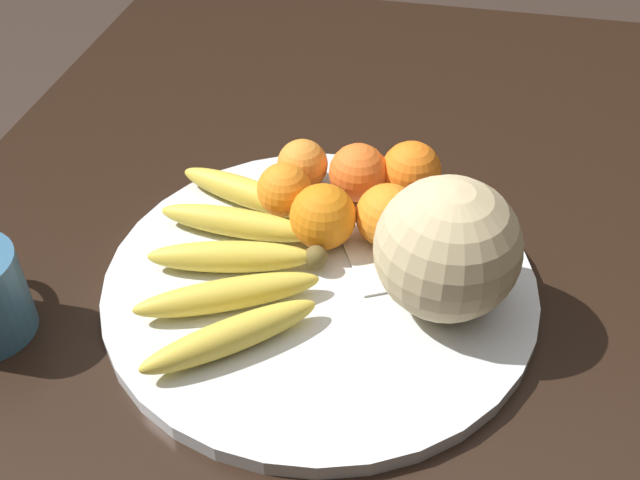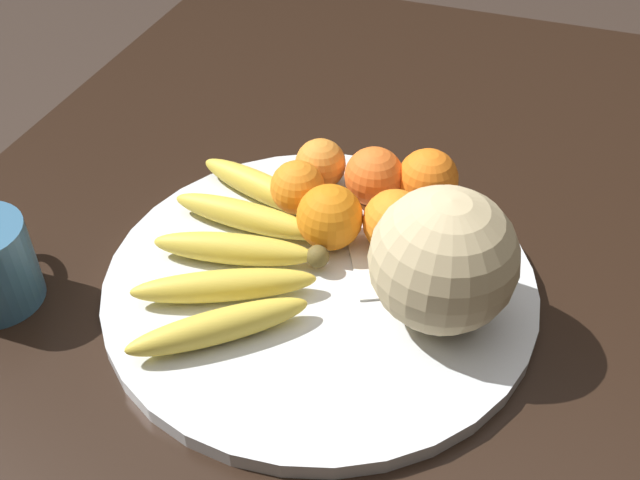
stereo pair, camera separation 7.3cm
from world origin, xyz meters
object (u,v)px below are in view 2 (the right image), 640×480
object	(u,v)px
orange_mid_center	(395,222)
orange_back_right	(374,176)
melon	(443,260)
banana_bunch	(239,250)
orange_front_left	(321,164)
orange_back_left	(330,217)
kitchen_table	(359,317)
fruit_bowl	(320,282)
produce_tag	(371,266)
orange_front_right	(428,179)
orange_top_small	(297,187)

from	to	relation	value
orange_mid_center	orange_back_right	bearing A→B (deg)	31.37
melon	banana_bunch	xyz separation A→B (m)	(0.00, 0.21, -0.05)
orange_front_left	orange_back_left	xyz separation A→B (m)	(-0.09, -0.04, 0.01)
kitchen_table	fruit_bowl	distance (m)	0.14
fruit_bowl	orange_front_left	size ratio (longest dim) A/B	7.48
orange_front_left	produce_tag	size ratio (longest dim) A/B	0.57
orange_back_left	orange_front_right	bearing A→B (deg)	-38.62
orange_back_right	produce_tag	xyz separation A→B (m)	(-0.11, -0.03, -0.03)
orange_front_left	orange_mid_center	bearing A→B (deg)	-125.79
melon	orange_top_small	distance (m)	0.21
orange_front_right	produce_tag	distance (m)	0.13
orange_back_left	produce_tag	xyz separation A→B (m)	(-0.02, -0.05, -0.03)
melon	produce_tag	size ratio (longest dim) A/B	1.33
kitchen_table	orange_front_left	xyz separation A→B (m)	(0.08, 0.08, 0.15)
kitchen_table	orange_top_small	world-z (taller)	orange_top_small
kitchen_table	orange_top_small	size ratio (longest dim) A/B	21.52
orange_front_right	orange_back_left	world-z (taller)	orange_back_left
produce_tag	orange_back_right	bearing A→B (deg)	-10.11
orange_back_right	produce_tag	distance (m)	0.12
kitchen_table	orange_back_left	distance (m)	0.16
banana_bunch	orange_top_small	world-z (taller)	orange_top_small
banana_bunch	orange_back_left	size ratio (longest dim) A/B	4.50
melon	orange_back_right	distance (m)	0.19
melon	orange_front_left	xyz separation A→B (m)	(0.16, 0.17, -0.04)
kitchen_table	produce_tag	distance (m)	0.13
kitchen_table	banana_bunch	world-z (taller)	banana_bunch
orange_front_left	orange_mid_center	xyz separation A→B (m)	(-0.08, -0.11, 0.00)
melon	orange_back_left	size ratio (longest dim) A/B	1.97
banana_bunch	orange_back_left	world-z (taller)	orange_back_left
fruit_bowl	orange_mid_center	distance (m)	0.10
kitchen_table	fruit_bowl	bearing A→B (deg)	161.17
banana_bunch	orange_front_right	bearing A→B (deg)	-146.22
kitchen_table	produce_tag	world-z (taller)	produce_tag
melon	banana_bunch	bearing A→B (deg)	89.45
orange_back_left	orange_top_small	world-z (taller)	orange_back_left
orange_top_small	orange_front_left	bearing A→B (deg)	-9.30
orange_front_right	kitchen_table	bearing A→B (deg)	150.05
orange_front_left	produce_tag	bearing A→B (deg)	-140.10
produce_tag	banana_bunch	bearing A→B (deg)	80.42
fruit_bowl	kitchen_table	bearing A→B (deg)	-18.83
produce_tag	melon	bearing A→B (deg)	-143.85
orange_front_right	orange_top_small	xyz separation A→B (m)	(-0.06, 0.13, -0.00)
banana_bunch	orange_back_left	distance (m)	0.10
orange_back_left	orange_mid_center	bearing A→B (deg)	-76.92
melon	produce_tag	xyz separation A→B (m)	(0.04, 0.08, -0.07)
fruit_bowl	melon	distance (m)	0.15
banana_bunch	orange_mid_center	bearing A→B (deg)	-163.94
fruit_bowl	orange_front_right	distance (m)	0.18
kitchen_table	produce_tag	xyz separation A→B (m)	(-0.04, -0.02, 0.12)
fruit_bowl	orange_back_right	size ratio (longest dim) A/B	6.58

